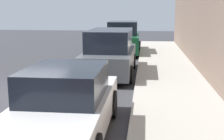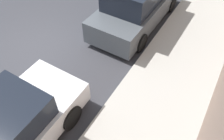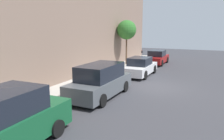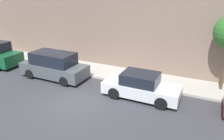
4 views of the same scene
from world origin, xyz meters
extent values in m
plane|color=#38383D|center=(0.00, 0.00, 0.00)|extent=(60.00, 60.00, 0.00)
cube|color=#B2ADA3|center=(4.80, 0.00, 0.07)|extent=(2.60, 32.00, 0.15)
cube|color=maroon|center=(2.37, -9.86, 0.56)|extent=(1.81, 4.50, 0.68)
cube|color=black|center=(2.37, -9.76, 1.22)|extent=(1.59, 2.10, 0.64)
cylinder|color=black|center=(1.52, -8.47, 0.34)|extent=(0.22, 0.69, 0.69)
cylinder|color=black|center=(3.22, -8.47, 0.34)|extent=(0.22, 0.69, 0.69)
cylinder|color=black|center=(1.52, -11.26, 0.34)|extent=(0.22, 0.69, 0.69)
cylinder|color=black|center=(3.22, -11.26, 0.34)|extent=(0.22, 0.69, 0.69)
cube|color=silver|center=(2.17, -3.20, 0.56)|extent=(1.80, 4.50, 0.68)
cube|color=black|center=(2.17, -3.10, 1.22)|extent=(1.58, 2.10, 0.64)
cylinder|color=black|center=(1.32, -1.80, 0.35)|extent=(0.22, 0.71, 0.71)
cylinder|color=black|center=(3.02, -1.80, 0.35)|extent=(0.22, 0.71, 0.71)
cylinder|color=black|center=(1.32, -4.59, 0.35)|extent=(0.22, 0.71, 0.71)
cylinder|color=black|center=(3.02, -4.59, 0.35)|extent=(0.22, 0.71, 0.71)
cube|color=#4C5156|center=(2.38, 3.44, 0.64)|extent=(1.95, 4.92, 0.84)
cube|color=black|center=(2.38, 3.44, 1.48)|extent=(1.70, 3.12, 0.84)
cylinder|color=black|center=(1.48, 4.96, 0.34)|extent=(0.22, 0.68, 0.68)
cylinder|color=black|center=(3.28, 4.96, 0.34)|extent=(0.22, 0.68, 0.68)
cylinder|color=black|center=(1.48, 1.92, 0.34)|extent=(0.22, 0.68, 0.68)
cylinder|color=black|center=(3.28, 1.92, 0.34)|extent=(0.22, 0.68, 0.68)
cube|color=#14512D|center=(2.44, 9.87, 0.70)|extent=(2.08, 4.85, 0.96)
cube|color=black|center=(2.44, 9.87, 1.58)|extent=(1.79, 2.64, 0.80)
cylinder|color=black|center=(1.51, 8.38, 0.32)|extent=(0.22, 0.65, 0.65)
cylinder|color=black|center=(3.37, 8.38, 0.32)|extent=(0.22, 0.65, 0.65)
cylinder|color=#ADADB2|center=(3.95, -9.29, 0.67)|extent=(0.07, 0.07, 1.05)
cube|color=#2D2D33|center=(3.95, -9.29, 1.34)|extent=(0.11, 0.15, 0.28)
cube|color=red|center=(3.95, -9.29, 1.50)|extent=(0.04, 0.09, 0.05)
cylinder|color=brown|center=(5.12, -7.51, 1.69)|extent=(0.16, 0.16, 3.07)
sphere|color=#2D6B28|center=(5.12, -7.51, 3.78)|extent=(2.03, 2.03, 2.03)
camera|label=1|loc=(3.84, -9.39, 2.75)|focal=50.00mm
camera|label=2|loc=(5.50, -3.78, 5.50)|focal=35.00mm
camera|label=3|loc=(-3.43, 14.19, 3.86)|focal=35.00mm
camera|label=4|loc=(-9.12, -6.61, 6.25)|focal=35.00mm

